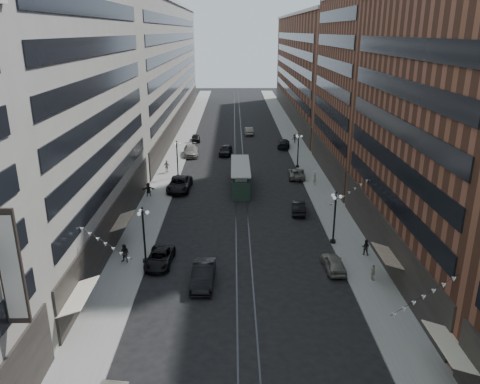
{
  "coord_description": "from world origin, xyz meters",
  "views": [
    {
      "loc": [
        -0.9,
        -11.39,
        20.68
      ],
      "look_at": [
        -0.28,
        33.97,
        5.0
      ],
      "focal_mm": 35.0,
      "sensor_mm": 36.0,
      "label": 1
    }
  ],
  "objects": [
    {
      "name": "ground",
      "position": [
        0.0,
        60.0,
        0.0
      ],
      "size": [
        220.0,
        220.0,
        0.0
      ],
      "primitive_type": "plane",
      "color": "black",
      "rests_on": "ground"
    },
    {
      "name": "sidewalk_west",
      "position": [
        -11.0,
        70.0,
        0.07
      ],
      "size": [
        4.0,
        180.0,
        0.15
      ],
      "primitive_type": "cube",
      "color": "gray",
      "rests_on": "ground"
    },
    {
      "name": "sidewalk_east",
      "position": [
        11.0,
        70.0,
        0.07
      ],
      "size": [
        4.0,
        180.0,
        0.15
      ],
      "primitive_type": "cube",
      "color": "gray",
      "rests_on": "ground"
    },
    {
      "name": "rail_west",
      "position": [
        -0.7,
        70.0,
        0.01
      ],
      "size": [
        0.12,
        180.0,
        0.02
      ],
      "primitive_type": "cube",
      "color": "#2D2D33",
      "rests_on": "ground"
    },
    {
      "name": "rail_east",
      "position": [
        0.7,
        70.0,
        0.01
      ],
      "size": [
        0.12,
        180.0,
        0.02
      ],
      "primitive_type": "cube",
      "color": "#2D2D33",
      "rests_on": "ground"
    },
    {
      "name": "building_west_mid",
      "position": [
        -17.0,
        33.0,
        14.0
      ],
      "size": [
        8.0,
        36.0,
        28.0
      ],
      "primitive_type": "cube",
      "color": "#9A9689",
      "rests_on": "ground"
    },
    {
      "name": "building_west_far",
      "position": [
        -17.0,
        96.0,
        13.0
      ],
      "size": [
        8.0,
        90.0,
        26.0
      ],
      "primitive_type": "cube",
      "color": "#9A9689",
      "rests_on": "ground"
    },
    {
      "name": "building_east_mid",
      "position": [
        17.0,
        28.0,
        12.0
      ],
      "size": [
        8.0,
        30.0,
        24.0
      ],
      "primitive_type": "cube",
      "color": "brown",
      "rests_on": "ground"
    },
    {
      "name": "building_east_tower",
      "position": [
        17.0,
        56.0,
        21.0
      ],
      "size": [
        8.0,
        26.0,
        42.0
      ],
      "primitive_type": "cube",
      "color": "brown",
      "rests_on": "ground"
    },
    {
      "name": "building_east_far",
      "position": [
        17.0,
        105.0,
        12.0
      ],
      "size": [
        8.0,
        72.0,
        24.0
      ],
      "primitive_type": "cube",
      "color": "brown",
      "rests_on": "ground"
    },
    {
      "name": "lamppost_sw_far",
      "position": [
        -9.2,
        28.0,
        3.1
      ],
      "size": [
        1.03,
        1.14,
        5.52
      ],
      "color": "black",
      "rests_on": "sidewalk_west"
    },
    {
      "name": "lamppost_sw_mid",
      "position": [
        -9.2,
        55.0,
        3.1
      ],
      "size": [
        1.03,
        1.14,
        5.52
      ],
      "color": "black",
      "rests_on": "sidewalk_west"
    },
    {
      "name": "lamppost_se_far",
      "position": [
        9.2,
        32.0,
        3.1
      ],
      "size": [
        1.03,
        1.14,
        5.52
      ],
      "color": "black",
      "rests_on": "sidewalk_east"
    },
    {
      "name": "lamppost_se_mid",
      "position": [
        9.2,
        60.0,
        3.1
      ],
      "size": [
        1.03,
        1.14,
        5.52
      ],
      "color": "black",
      "rests_on": "sidewalk_east"
    },
    {
      "name": "streetcar",
      "position": [
        0.0,
        50.49,
        1.48
      ],
      "size": [
        2.56,
        11.57,
        3.2
      ],
      "color": "#223629",
      "rests_on": "ground"
    },
    {
      "name": "car_2",
      "position": [
        -7.84,
        27.76,
        0.68
      ],
      "size": [
        2.52,
        5.02,
        1.36
      ],
      "primitive_type": "imported",
      "rotation": [
        0.0,
        0.0,
        -0.05
      ],
      "color": "black",
      "rests_on": "ground"
    },
    {
      "name": "car_4",
      "position": [
        8.12,
        26.49,
        0.71
      ],
      "size": [
        1.85,
        4.25,
        1.43
      ],
      "primitive_type": "imported",
      "rotation": [
        0.0,
        0.0,
        3.18
      ],
      "color": "slate",
      "rests_on": "ground"
    },
    {
      "name": "car_5",
      "position": [
        -3.57,
        24.16,
        0.87
      ],
      "size": [
        2.0,
        5.35,
        1.75
      ],
      "primitive_type": "imported",
      "rotation": [
        0.0,
        0.0,
        -0.03
      ],
      "color": "black",
      "rests_on": "ground"
    },
    {
      "name": "pedestrian_2",
      "position": [
        -11.11,
        27.99,
        1.05
      ],
      "size": [
        0.99,
        0.75,
        1.8
      ],
      "primitive_type": "imported",
      "rotation": [
        0.0,
        0.0,
        -0.34
      ],
      "color": "black",
      "rests_on": "sidewalk_west"
    },
    {
      "name": "pedestrian_4",
      "position": [
        11.11,
        24.39,
        0.91
      ],
      "size": [
        0.41,
        0.89,
        1.52
      ],
      "primitive_type": "imported",
      "rotation": [
        0.0,
        0.0,
        1.58
      ],
      "color": "#AFA791",
      "rests_on": "sidewalk_east"
    },
    {
      "name": "car_7",
      "position": [
        -8.33,
        49.26,
        0.88
      ],
      "size": [
        3.23,
        6.49,
        1.76
      ],
      "primitive_type": "imported",
      "rotation": [
        0.0,
        0.0,
        -0.05
      ],
      "color": "black",
      "rests_on": "ground"
    },
    {
      "name": "car_8",
      "position": [
        -8.4,
        68.03,
        0.88
      ],
      "size": [
        3.04,
        6.27,
        1.76
      ],
      "primitive_type": "imported",
      "rotation": [
        0.0,
        0.0,
        0.1
      ],
      "color": "gray",
      "rests_on": "ground"
    },
    {
      "name": "car_9",
      "position": [
        -8.4,
        79.22,
        0.69
      ],
      "size": [
        1.98,
        4.2,
        1.39
      ],
      "primitive_type": "imported",
      "rotation": [
        0.0,
        0.0,
        0.09
      ],
      "color": "black",
      "rests_on": "ground"
    },
    {
      "name": "car_10",
      "position": [
        6.8,
        40.67,
        0.72
      ],
      "size": [
        1.98,
        4.53,
        1.45
      ],
      "primitive_type": "imported",
      "rotation": [
        0.0,
        0.0,
        3.04
      ],
      "color": "black",
      "rests_on": "ground"
    },
    {
      "name": "car_11",
      "position": [
        8.4,
        54.8,
        0.69
      ],
      "size": [
        2.76,
        5.19,
        1.39
      ],
      "primitive_type": "imported",
      "rotation": [
        0.0,
        0.0,
        3.05
      ],
      "color": "#636058",
      "rests_on": "ground"
    },
    {
      "name": "car_12",
      "position": [
        8.4,
        73.9,
        0.8
      ],
      "size": [
        2.86,
        5.71,
        1.59
      ],
      "primitive_type": "imported",
      "rotation": [
        0.0,
        0.0,
        3.02
      ],
      "color": "black",
      "rests_on": "ground"
    },
    {
      "name": "car_13",
      "position": [
        -2.35,
        68.53,
        0.86
      ],
      "size": [
        2.54,
        5.22,
        1.72
      ],
      "primitive_type": "imported",
      "rotation": [
        0.0,
        0.0,
        -0.11
      ],
      "color": "black",
      "rests_on": "ground"
    },
    {
      "name": "car_14",
      "position": [
        2.23,
        85.56,
        0.78
      ],
      "size": [
        1.92,
        4.83,
        1.56
      ],
      "primitive_type": "imported",
      "rotation": [
        0.0,
        0.0,
        3.2
      ],
      "color": "slate",
      "rests_on": "ground"
    },
    {
      "name": "pedestrian_5",
      "position": [
        -12.09,
        46.55,
        1.05
      ],
      "size": [
        1.72,
        0.74,
        1.8
      ],
      "primitive_type": "imported",
      "rotation": [
        0.0,
        0.0,
        0.16
      ],
      "color": "black",
      "rests_on": "sidewalk_west"
    },
    {
      "name": "pedestrian_6",
      "position": [
        -11.12,
        57.33,
        1.1
      ],
      "size": [
        1.21,
        0.81,
        1.89
      ],
      "primitive_type": "imported",
      "rotation": [
        0.0,
        0.0,
        2.85
      ],
      "color": "#A09484",
      "rests_on": "sidewalk_west"
    },
    {
      "name": "pedestrian_7",
      "position": [
        11.76,
        29.27,
        0.95
      ],
      "size": [
        0.88,
        0.69,
        1.6
      ],
      "primitive_type": "imported",
      "rotation": [
        0.0,
        0.0,
        2.75
      ],
      "color": "black",
      "rests_on": "sidewalk_east"
    },
    {
      "name": "pedestrian_8",
      "position": [
        10.43,
        51.26,
        1.1
      ],
      "size": [
        0.83,
        0.75,
        1.91
      ],
      "primitive_type": "imported",
      "rotation": [
        0.0,
        0.0,
        3.7
      ],
      "color": "beige",
      "rests_on": "sidewalk_east"
    },
    {
      "name": "pedestrian_9",
      "position": [
        10.83,
        76.8,
        1.01
      ],
      "size": [
        1.21,
        0.89,
        1.73
      ],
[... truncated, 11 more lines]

